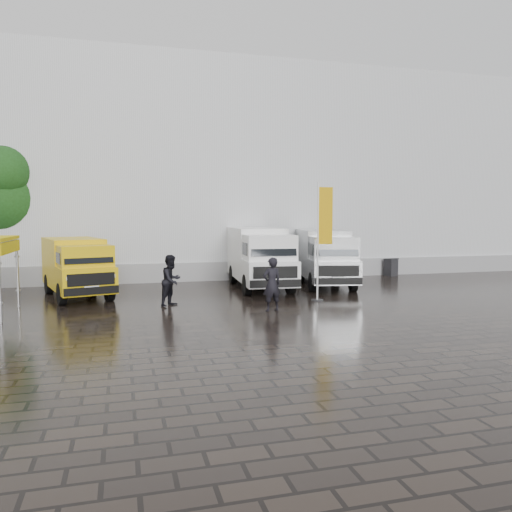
{
  "coord_description": "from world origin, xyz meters",
  "views": [
    {
      "loc": [
        -6.71,
        -18.25,
        3.43
      ],
      "look_at": [
        -1.19,
        2.2,
        1.75
      ],
      "focal_mm": 35.0,
      "sensor_mm": 36.0,
      "label": 1
    }
  ],
  "objects": [
    {
      "name": "ground",
      "position": [
        0.0,
        0.0,
        0.0
      ],
      "size": [
        120.0,
        120.0,
        0.0
      ],
      "primitive_type": "plane",
      "color": "black",
      "rests_on": "ground"
    },
    {
      "name": "exhibition_hall",
      "position": [
        2.0,
        16.0,
        6.0
      ],
      "size": [
        44.0,
        16.0,
        12.0
      ],
      "primitive_type": "cube",
      "color": "silver",
      "rests_on": "ground"
    },
    {
      "name": "hall_plinth",
      "position": [
        2.0,
        7.95,
        0.5
      ],
      "size": [
        44.0,
        0.15,
        1.0
      ],
      "primitive_type": "cube",
      "color": "gray",
      "rests_on": "ground"
    },
    {
      "name": "van_yellow",
      "position": [
        -8.58,
        4.1,
        1.24
      ],
      "size": [
        3.43,
        5.74,
        2.49
      ],
      "primitive_type": null,
      "rotation": [
        0.0,
        0.0,
        0.27
      ],
      "color": "#E4B80C",
      "rests_on": "ground"
    },
    {
      "name": "van_white",
      "position": [
        -0.37,
        4.63,
        1.44
      ],
      "size": [
        2.67,
        6.77,
        2.87
      ],
      "primitive_type": null,
      "rotation": [
        0.0,
        0.0,
        -0.07
      ],
      "color": "white",
      "rests_on": "ground"
    },
    {
      "name": "van_silver",
      "position": [
        3.02,
        4.68,
        1.37
      ],
      "size": [
        3.41,
        6.64,
        2.75
      ],
      "primitive_type": null,
      "rotation": [
        0.0,
        0.0,
        -0.21
      ],
      "color": "#B8BBBD",
      "rests_on": "ground"
    },
    {
      "name": "flagpole",
      "position": [
        1.15,
        0.58,
        2.67
      ],
      "size": [
        0.88,
        0.5,
        4.81
      ],
      "color": "black",
      "rests_on": "ground"
    },
    {
      "name": "tree",
      "position": [
        -12.52,
        9.42,
        4.55
      ],
      "size": [
        3.95,
        4.04,
        7.09
      ],
      "color": "black",
      "rests_on": "ground"
    },
    {
      "name": "wheelie_bin",
      "position": [
        8.31,
        7.41,
        0.51
      ],
      "size": [
        0.77,
        0.77,
        1.02
      ],
      "primitive_type": "cube",
      "rotation": [
        0.0,
        0.0,
        0.31
      ],
      "color": "black",
      "rests_on": "ground"
    },
    {
      "name": "person_front",
      "position": [
        -1.48,
        -1.07,
        0.98
      ],
      "size": [
        0.78,
        0.58,
        1.96
      ],
      "primitive_type": "imported",
      "rotation": [
        0.0,
        0.0,
        3.3
      ],
      "color": "black",
      "rests_on": "ground"
    },
    {
      "name": "person_tent",
      "position": [
        -4.9,
        0.95,
        0.98
      ],
      "size": [
        1.2,
        1.2,
        1.97
      ],
      "primitive_type": "imported",
      "rotation": [
        0.0,
        0.0,
        0.79
      ],
      "color": "black",
      "rests_on": "ground"
    }
  ]
}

